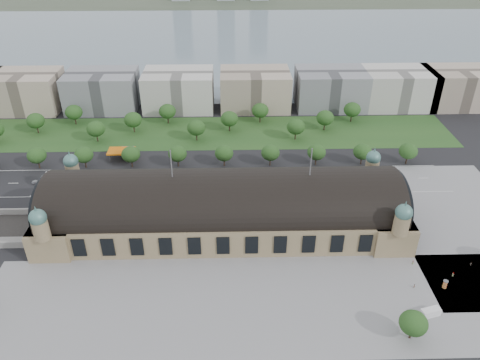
{
  "coord_description": "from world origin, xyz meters",
  "views": [
    {
      "loc": [
        3.15,
        -160.08,
        121.61
      ],
      "look_at": [
        7.36,
        15.6,
        14.0
      ],
      "focal_mm": 35.0,
      "sensor_mm": 36.0,
      "label": 1
    }
  ],
  "objects_px": {
    "bus_west": "(172,190)",
    "advertising_column": "(445,284)",
    "parked_car_0": "(103,197)",
    "parked_car_3": "(153,195)",
    "pedestrian_5": "(453,274)",
    "traffic_car_4": "(265,183)",
    "petrol_station": "(125,151)",
    "bus_mid": "(218,184)",
    "bus_east": "(263,190)",
    "parked_car_1": "(122,200)",
    "traffic_car_1": "(37,182)",
    "pedestrian_1": "(414,286)",
    "pedestrian_0": "(413,262)",
    "traffic_car_2": "(117,187)",
    "parked_car_2": "(92,195)",
    "van_south": "(430,313)",
    "traffic_car_5": "(288,176)",
    "traffic_car_3": "(139,178)",
    "parked_car_4": "(104,198)",
    "traffic_car_6": "(396,186)",
    "parked_car_6": "(162,199)",
    "parked_car_5": "(160,195)"
  },
  "relations": [
    {
      "from": "traffic_car_6",
      "to": "pedestrian_5",
      "type": "distance_m",
      "value": 61.64
    },
    {
      "from": "traffic_car_4",
      "to": "pedestrian_0",
      "type": "relative_size",
      "value": 2.32
    },
    {
      "from": "traffic_car_2",
      "to": "pedestrian_5",
      "type": "bearing_deg",
      "value": 67.34
    },
    {
      "from": "traffic_car_3",
      "to": "pedestrian_1",
      "type": "relative_size",
      "value": 3.49
    },
    {
      "from": "parked_car_6",
      "to": "pedestrian_1",
      "type": "distance_m",
      "value": 114.05
    },
    {
      "from": "parked_car_1",
      "to": "pedestrian_0",
      "type": "xyz_separation_m",
      "value": [
        119.96,
        -46.2,
        0.03
      ]
    },
    {
      "from": "parked_car_1",
      "to": "parked_car_2",
      "type": "relative_size",
      "value": 1.06
    },
    {
      "from": "petrol_station",
      "to": "parked_car_3",
      "type": "relative_size",
      "value": 2.94
    },
    {
      "from": "pedestrian_1",
      "to": "parked_car_0",
      "type": "bearing_deg",
      "value": 73.16
    },
    {
      "from": "parked_car_3",
      "to": "pedestrian_5",
      "type": "xyz_separation_m",
      "value": [
        118.95,
        -57.11,
        0.05
      ]
    },
    {
      "from": "traffic_car_6",
      "to": "parked_car_5",
      "type": "distance_m",
      "value": 113.97
    },
    {
      "from": "petrol_station",
      "to": "parked_car_0",
      "type": "relative_size",
      "value": 3.31
    },
    {
      "from": "parked_car_1",
      "to": "parked_car_2",
      "type": "bearing_deg",
      "value": -133.78
    },
    {
      "from": "parked_car_1",
      "to": "bus_mid",
      "type": "xyz_separation_m",
      "value": [
        43.92,
        11.0,
        0.99
      ]
    },
    {
      "from": "traffic_car_6",
      "to": "traffic_car_1",
      "type": "bearing_deg",
      "value": -96.1
    },
    {
      "from": "traffic_car_1",
      "to": "petrol_station",
      "type": "bearing_deg",
      "value": -53.17
    },
    {
      "from": "traffic_car_3",
      "to": "bus_mid",
      "type": "relative_size",
      "value": 0.43
    },
    {
      "from": "bus_mid",
      "to": "advertising_column",
      "type": "height_order",
      "value": "bus_mid"
    },
    {
      "from": "parked_car_0",
      "to": "bus_east",
      "type": "relative_size",
      "value": 0.39
    },
    {
      "from": "parked_car_0",
      "to": "parked_car_2",
      "type": "xyz_separation_m",
      "value": [
        -5.26,
        1.07,
        0.1
      ]
    },
    {
      "from": "petrol_station",
      "to": "bus_mid",
      "type": "height_order",
      "value": "petrol_station"
    },
    {
      "from": "pedestrian_5",
      "to": "traffic_car_1",
      "type": "bearing_deg",
      "value": -119.19
    },
    {
      "from": "traffic_car_1",
      "to": "traffic_car_5",
      "type": "relative_size",
      "value": 1.03
    },
    {
      "from": "bus_west",
      "to": "bus_east",
      "type": "relative_size",
      "value": 1.13
    },
    {
      "from": "parked_car_1",
      "to": "pedestrian_5",
      "type": "height_order",
      "value": "pedestrian_5"
    },
    {
      "from": "traffic_car_2",
      "to": "bus_west",
      "type": "height_order",
      "value": "bus_west"
    },
    {
      "from": "parked_car_1",
      "to": "bus_east",
      "type": "height_order",
      "value": "bus_east"
    },
    {
      "from": "parked_car_0",
      "to": "advertising_column",
      "type": "relative_size",
      "value": 1.27
    },
    {
      "from": "bus_west",
      "to": "advertising_column",
      "type": "distance_m",
      "value": 123.24
    },
    {
      "from": "parked_car_0",
      "to": "parked_car_1",
      "type": "height_order",
      "value": "parked_car_1"
    },
    {
      "from": "parked_car_0",
      "to": "parked_car_3",
      "type": "height_order",
      "value": "parked_car_3"
    },
    {
      "from": "traffic_car_5",
      "to": "pedestrian_5",
      "type": "relative_size",
      "value": 2.53
    },
    {
      "from": "bus_east",
      "to": "pedestrian_5",
      "type": "height_order",
      "value": "bus_east"
    },
    {
      "from": "pedestrian_0",
      "to": "pedestrian_5",
      "type": "xyz_separation_m",
      "value": [
        12.65,
        -6.91,
        0.02
      ]
    },
    {
      "from": "bus_west",
      "to": "advertising_column",
      "type": "height_order",
      "value": "bus_west"
    },
    {
      "from": "traffic_car_2",
      "to": "parked_car_3",
      "type": "height_order",
      "value": "parked_car_3"
    },
    {
      "from": "bus_west",
      "to": "pedestrian_5",
      "type": "height_order",
      "value": "bus_west"
    },
    {
      "from": "traffic_car_4",
      "to": "parked_car_0",
      "type": "xyz_separation_m",
      "value": [
        -76.75,
        -9.95,
        0.03
      ]
    },
    {
      "from": "traffic_car_1",
      "to": "traffic_car_2",
      "type": "height_order",
      "value": "traffic_car_1"
    },
    {
      "from": "parked_car_0",
      "to": "parked_car_1",
      "type": "bearing_deg",
      "value": 35.02
    },
    {
      "from": "advertising_column",
      "to": "traffic_car_4",
      "type": "bearing_deg",
      "value": 129.84
    },
    {
      "from": "traffic_car_3",
      "to": "parked_car_0",
      "type": "relative_size",
      "value": 1.32
    },
    {
      "from": "traffic_car_3",
      "to": "parked_car_2",
      "type": "height_order",
      "value": "traffic_car_3"
    },
    {
      "from": "parked_car_4",
      "to": "traffic_car_5",
      "type": "bearing_deg",
      "value": 79.89
    },
    {
      "from": "traffic_car_2",
      "to": "parked_car_4",
      "type": "distance_m",
      "value": 10.53
    },
    {
      "from": "bus_east",
      "to": "van_south",
      "type": "xyz_separation_m",
      "value": [
        51.27,
        -77.91,
        -0.15
      ]
    },
    {
      "from": "parked_car_6",
      "to": "bus_mid",
      "type": "xyz_separation_m",
      "value": [
        25.55,
        11.0,
        1.05
      ]
    },
    {
      "from": "traffic_car_2",
      "to": "parked_car_1",
      "type": "height_order",
      "value": "parked_car_1"
    },
    {
      "from": "parked_car_4",
      "to": "traffic_car_4",
      "type": "bearing_deg",
      "value": 77.06
    },
    {
      "from": "advertising_column",
      "to": "parked_car_0",
      "type": "bearing_deg",
      "value": 155.62
    }
  ]
}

